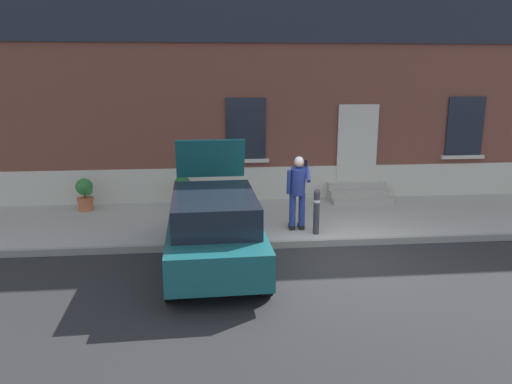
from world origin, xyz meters
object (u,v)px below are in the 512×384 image
(person_on_phone, at_px, (298,188))
(planter_cream, at_px, (183,190))
(hatchback_car_teal, at_px, (214,228))
(bollard_near_person, at_px, (317,210))
(planter_terracotta, at_px, (85,194))

(person_on_phone, xyz_separation_m, planter_cream, (-2.73, 2.32, -0.54))
(planter_cream, bearing_deg, hatchback_car_teal, -78.83)
(person_on_phone, relative_size, planter_cream, 2.03)
(hatchback_car_teal, height_order, bollard_near_person, hatchback_car_teal)
(person_on_phone, bearing_deg, bollard_near_person, -56.61)
(hatchback_car_teal, bearing_deg, bollard_near_person, 30.30)
(bollard_near_person, relative_size, planter_cream, 1.22)
(hatchback_car_teal, xyz_separation_m, planter_cream, (-0.79, 4.00, -0.19))
(person_on_phone, xyz_separation_m, planter_terracotta, (-5.29, 2.22, -0.54))
(hatchback_car_teal, height_order, planter_cream, hatchback_car_teal)
(bollard_near_person, relative_size, planter_terracotta, 1.22)
(bollard_near_person, bearing_deg, planter_cream, 139.50)
(planter_terracotta, bearing_deg, person_on_phone, -22.82)
(hatchback_car_teal, relative_size, person_on_phone, 2.36)
(hatchback_car_teal, relative_size, bollard_near_person, 3.94)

